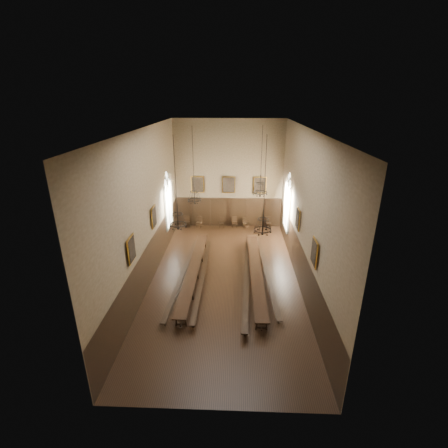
# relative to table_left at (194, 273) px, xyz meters

# --- Properties ---
(floor) EXTENTS (9.00, 18.00, 0.02)m
(floor) POSITION_rel_table_left_xyz_m (1.90, -0.02, -0.40)
(floor) COLOR black
(floor) RESTS_ON ground
(ceiling) EXTENTS (9.00, 18.00, 0.02)m
(ceiling) POSITION_rel_table_left_xyz_m (1.90, -0.02, 8.62)
(ceiling) COLOR black
(ceiling) RESTS_ON ground
(wall_back) EXTENTS (9.00, 0.02, 9.00)m
(wall_back) POSITION_rel_table_left_xyz_m (1.90, 8.99, 4.11)
(wall_back) COLOR #7D684D
(wall_back) RESTS_ON ground
(wall_front) EXTENTS (9.00, 0.02, 9.00)m
(wall_front) POSITION_rel_table_left_xyz_m (1.90, -9.03, 4.11)
(wall_front) COLOR #7D684D
(wall_front) RESTS_ON ground
(wall_left) EXTENTS (0.02, 18.00, 9.00)m
(wall_left) POSITION_rel_table_left_xyz_m (-2.61, -0.02, 4.11)
(wall_left) COLOR #7D684D
(wall_left) RESTS_ON ground
(wall_right) EXTENTS (0.02, 18.00, 9.00)m
(wall_right) POSITION_rel_table_left_xyz_m (6.41, -0.02, 4.11)
(wall_right) COLOR #7D684D
(wall_right) RESTS_ON ground
(wainscot_panelling) EXTENTS (9.00, 18.00, 2.50)m
(wainscot_panelling) POSITION_rel_table_left_xyz_m (1.90, -0.02, 0.86)
(wainscot_panelling) COLOR black
(wainscot_panelling) RESTS_ON floor
(table_left) EXTENTS (0.86, 9.96, 0.78)m
(table_left) POSITION_rel_table_left_xyz_m (0.00, 0.00, 0.00)
(table_left) COLOR black
(table_left) RESTS_ON floor
(table_right) EXTENTS (0.79, 10.01, 0.78)m
(table_right) POSITION_rel_table_left_xyz_m (3.81, -0.09, 0.00)
(table_right) COLOR black
(table_right) RESTS_ON floor
(bench_left_outer) EXTENTS (0.76, 9.66, 0.43)m
(bench_left_outer) POSITION_rel_table_left_xyz_m (-0.66, -0.06, -0.11)
(bench_left_outer) COLOR black
(bench_left_outer) RESTS_ON floor
(bench_left_inner) EXTENTS (0.33, 9.67, 0.44)m
(bench_left_inner) POSITION_rel_table_left_xyz_m (0.55, -0.14, -0.11)
(bench_left_inner) COLOR black
(bench_left_inner) RESTS_ON floor
(bench_right_inner) EXTENTS (0.81, 10.78, 0.49)m
(bench_right_inner) POSITION_rel_table_left_xyz_m (3.26, -0.12, -0.08)
(bench_right_inner) COLOR black
(bench_right_inner) RESTS_ON floor
(bench_right_outer) EXTENTS (0.76, 9.34, 0.42)m
(bench_right_outer) POSITION_rel_table_left_xyz_m (4.52, 0.20, -0.12)
(bench_right_outer) COLOR black
(bench_right_outer) RESTS_ON floor
(chair_0) EXTENTS (0.55, 0.55, 1.03)m
(chair_0) POSITION_rel_table_left_xyz_m (-1.64, 8.47, -0.08)
(chair_0) COLOR black
(chair_0) RESTS_ON floor
(chair_1) EXTENTS (0.51, 0.51, 0.97)m
(chair_1) POSITION_rel_table_left_xyz_m (-0.62, 8.45, -0.09)
(chair_1) COLOR black
(chair_1) RESTS_ON floor
(chair_3) EXTENTS (0.42, 0.42, 0.92)m
(chair_3) POSITION_rel_table_left_xyz_m (1.35, 8.49, -0.11)
(chair_3) COLOR black
(chair_3) RESTS_ON floor
(chair_4) EXTENTS (0.48, 0.48, 0.95)m
(chair_4) POSITION_rel_table_left_xyz_m (2.45, 8.54, -0.10)
(chair_4) COLOR black
(chair_4) RESTS_ON floor
(chair_5) EXTENTS (0.49, 0.49, 0.92)m
(chair_5) POSITION_rel_table_left_xyz_m (3.38, 8.50, -0.11)
(chair_5) COLOR black
(chair_5) RESTS_ON floor
(chair_7) EXTENTS (0.51, 0.51, 1.01)m
(chair_7) POSITION_rel_table_left_xyz_m (5.33, 8.51, -0.08)
(chair_7) COLOR black
(chair_7) RESTS_ON floor
(chandelier_back_left) EXTENTS (0.83, 0.83, 4.67)m
(chandelier_back_left) POSITION_rel_table_left_xyz_m (-0.08, 2.05, 4.40)
(chandelier_back_left) COLOR black
(chandelier_back_left) RESTS_ON ceiling
(chandelier_back_right) EXTENTS (0.91, 0.91, 4.30)m
(chandelier_back_right) POSITION_rel_table_left_xyz_m (4.07, 2.63, 4.75)
(chandelier_back_right) COLOR black
(chandelier_back_right) RESTS_ON ceiling
(chandelier_front_left) EXTENTS (0.85, 0.85, 4.54)m
(chandelier_front_left) POSITION_rel_table_left_xyz_m (-0.34, -2.46, 4.53)
(chandelier_front_left) COLOR black
(chandelier_front_left) RESTS_ON ceiling
(chandelier_front_right) EXTENTS (0.87, 0.87, 4.81)m
(chandelier_front_right) POSITION_rel_table_left_xyz_m (3.90, -2.36, 4.27)
(chandelier_front_right) COLOR black
(chandelier_front_right) RESTS_ON ceiling
(portrait_back_0) EXTENTS (1.10, 0.12, 1.40)m
(portrait_back_0) POSITION_rel_table_left_xyz_m (-0.70, 8.86, 3.31)
(portrait_back_0) COLOR gold
(portrait_back_0) RESTS_ON wall_back
(portrait_back_1) EXTENTS (1.10, 0.12, 1.40)m
(portrait_back_1) POSITION_rel_table_left_xyz_m (1.90, 8.86, 3.31)
(portrait_back_1) COLOR gold
(portrait_back_1) RESTS_ON wall_back
(portrait_back_2) EXTENTS (1.10, 0.12, 1.40)m
(portrait_back_2) POSITION_rel_table_left_xyz_m (4.50, 8.86, 3.31)
(portrait_back_2) COLOR gold
(portrait_back_2) RESTS_ON wall_back
(portrait_left_0) EXTENTS (0.12, 1.00, 1.30)m
(portrait_left_0) POSITION_rel_table_left_xyz_m (-2.48, 0.98, 3.31)
(portrait_left_0) COLOR gold
(portrait_left_0) RESTS_ON wall_left
(portrait_left_1) EXTENTS (0.12, 1.00, 1.30)m
(portrait_left_1) POSITION_rel_table_left_xyz_m (-2.48, -3.52, 3.31)
(portrait_left_1) COLOR gold
(portrait_left_1) RESTS_ON wall_left
(portrait_right_0) EXTENTS (0.12, 1.00, 1.30)m
(portrait_right_0) POSITION_rel_table_left_xyz_m (6.28, 0.98, 3.31)
(portrait_right_0) COLOR gold
(portrait_right_0) RESTS_ON wall_right
(portrait_right_1) EXTENTS (0.12, 1.00, 1.30)m
(portrait_right_1) POSITION_rel_table_left_xyz_m (6.28, -3.52, 3.31)
(portrait_right_1) COLOR gold
(portrait_right_1) RESTS_ON wall_right
(window_right) EXTENTS (0.20, 2.20, 4.60)m
(window_right) POSITION_rel_table_left_xyz_m (6.33, 5.48, 3.01)
(window_right) COLOR white
(window_right) RESTS_ON wall_right
(window_left) EXTENTS (0.20, 2.20, 4.60)m
(window_left) POSITION_rel_table_left_xyz_m (-2.53, 5.48, 3.01)
(window_left) COLOR white
(window_left) RESTS_ON wall_left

